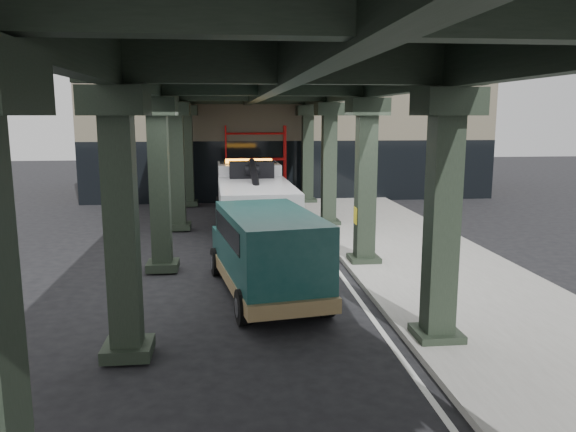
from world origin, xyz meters
TOP-DOWN VIEW (x-y plane):
  - ground at (0.00, 0.00)m, footprint 90.00×90.00m
  - sidewalk at (4.50, 2.00)m, footprint 5.00×40.00m
  - lane_stripe at (1.70, 2.00)m, footprint 0.12×38.00m
  - viaduct at (-0.40, 2.00)m, footprint 7.40×32.00m
  - building at (2.00, 20.00)m, footprint 22.00×10.00m
  - scaffolding at (0.00, 14.64)m, footprint 3.08×0.88m
  - tow_truck at (-0.54, 6.81)m, footprint 2.86×8.95m
  - towed_van at (-0.54, -0.65)m, footprint 2.90×5.69m

SIDE VIEW (x-z plane):
  - ground at x=0.00m, z-range 0.00..0.00m
  - lane_stripe at x=1.70m, z-range 0.00..0.01m
  - sidewalk at x=4.50m, z-range 0.00..0.15m
  - towed_van at x=-0.54m, z-range 0.08..2.29m
  - tow_truck at x=-0.54m, z-range -0.04..2.87m
  - scaffolding at x=0.00m, z-range 0.11..4.11m
  - building at x=2.00m, z-range 0.00..8.00m
  - viaduct at x=-0.40m, z-range 2.26..8.66m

